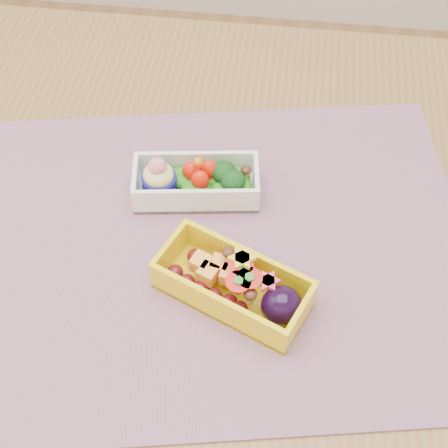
# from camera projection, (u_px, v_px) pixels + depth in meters

# --- Properties ---
(table) EXTENTS (1.20, 0.80, 0.75)m
(table) POSITION_uv_depth(u_px,v_px,m) (249.00, 281.00, 0.83)
(table) COLOR brown
(table) RESTS_ON ground
(placemat) EXTENTS (0.65, 0.54, 0.00)m
(placemat) POSITION_uv_depth(u_px,v_px,m) (217.00, 247.00, 0.73)
(placemat) COLOR gray
(placemat) RESTS_ON table
(bento_white) EXTENTS (0.15, 0.08, 0.06)m
(bento_white) POSITION_uv_depth(u_px,v_px,m) (195.00, 182.00, 0.77)
(bento_white) COLOR white
(bento_white) RESTS_ON placemat
(bento_yellow) EXTENTS (0.18, 0.13, 0.05)m
(bento_yellow) POSITION_uv_depth(u_px,v_px,m) (236.00, 285.00, 0.68)
(bento_yellow) COLOR yellow
(bento_yellow) RESTS_ON placemat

